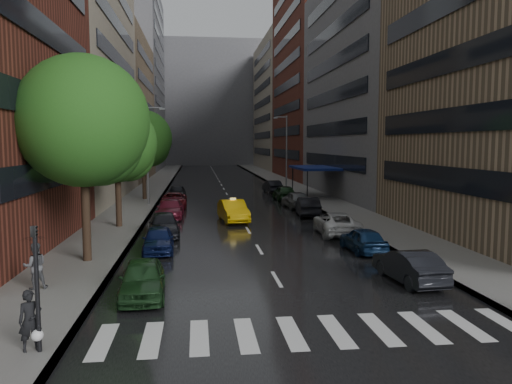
% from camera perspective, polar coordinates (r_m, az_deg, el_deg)
% --- Properties ---
extents(ground, '(220.00, 220.00, 0.00)m').
position_cam_1_polar(ground, '(17.77, 4.47, -13.36)').
color(ground, gray).
rests_on(ground, ground).
extents(road, '(14.00, 140.00, 0.01)m').
position_cam_1_polar(road, '(66.81, -3.88, 0.67)').
color(road, black).
rests_on(road, ground).
extents(sidewalk_left, '(4.00, 140.00, 0.15)m').
position_cam_1_polar(sidewalk_left, '(66.96, -11.60, 0.64)').
color(sidewalk_left, gray).
rests_on(sidewalk_left, ground).
extents(sidewalk_right, '(4.00, 140.00, 0.15)m').
position_cam_1_polar(sidewalk_right, '(67.85, 3.73, 0.81)').
color(sidewalk_right, gray).
rests_on(sidewalk_right, ground).
extents(crosswalk, '(13.15, 2.80, 0.01)m').
position_cam_1_polar(crosswalk, '(15.97, 6.65, -15.57)').
color(crosswalk, silver).
rests_on(crosswalk, ground).
extents(buildings_left, '(8.00, 108.00, 38.00)m').
position_cam_1_polar(buildings_left, '(76.85, -15.86, 13.06)').
color(buildings_left, maroon).
rests_on(buildings_left, ground).
extents(buildings_right, '(8.05, 109.10, 36.00)m').
position_cam_1_polar(buildings_right, '(76.00, 7.42, 12.59)').
color(buildings_right, '#937A5B').
rests_on(buildings_right, ground).
extents(building_far, '(40.00, 14.00, 32.00)m').
position_cam_1_polar(building_far, '(134.90, -5.40, 9.96)').
color(building_far, slate).
rests_on(building_far, ground).
extents(tree_near, '(6.21, 6.21, 9.90)m').
position_cam_1_polar(tree_near, '(24.93, -19.18, 7.63)').
color(tree_near, '#382619').
rests_on(tree_near, ground).
extents(tree_mid, '(5.29, 5.29, 8.43)m').
position_cam_1_polar(tree_mid, '(34.68, -15.60, 5.42)').
color(tree_mid, '#382619').
rests_on(tree_mid, ground).
extents(tree_far, '(5.68, 5.68, 9.05)m').
position_cam_1_polar(tree_far, '(51.18, -12.75, 5.97)').
color(tree_far, '#382619').
rests_on(tree_far, ground).
extents(taxi, '(2.23, 4.98, 1.59)m').
position_cam_1_polar(taxi, '(36.76, -2.63, -2.16)').
color(taxi, yellow).
rests_on(taxi, ground).
extents(parked_cars_left, '(2.23, 37.08, 1.53)m').
position_cam_1_polar(parked_cars_left, '(36.69, -9.96, -2.39)').
color(parked_cars_left, '#1B3B1C').
rests_on(parked_cars_left, ground).
extents(parked_cars_right, '(2.69, 42.35, 1.55)m').
position_cam_1_polar(parked_cars_right, '(39.35, 6.10, -1.77)').
color(parked_cars_right, black).
rests_on(parked_cars_right, ground).
extents(ped_bag_walker, '(0.73, 0.64, 1.67)m').
position_cam_1_polar(ped_bag_walker, '(15.22, -24.35, -13.34)').
color(ped_bag_walker, black).
rests_on(ped_bag_walker, sidewalk_left).
extents(ped_black_umbrella, '(1.06, 0.98, 2.09)m').
position_cam_1_polar(ped_black_umbrella, '(21.15, -23.98, -6.87)').
color(ped_black_umbrella, '#535458').
rests_on(ped_black_umbrella, sidewalk_left).
extents(traffic_light, '(0.18, 0.15, 3.45)m').
position_cam_1_polar(traffic_light, '(14.71, -23.79, -8.82)').
color(traffic_light, black).
rests_on(traffic_light, sidewalk_left).
extents(street_lamp_left, '(1.74, 0.22, 9.00)m').
position_cam_1_polar(street_lamp_left, '(46.69, -12.21, 4.42)').
color(street_lamp_left, gray).
rests_on(street_lamp_left, sidewalk_left).
extents(street_lamp_right, '(1.74, 0.22, 9.00)m').
position_cam_1_polar(street_lamp_right, '(62.46, 3.43, 4.81)').
color(street_lamp_right, gray).
rests_on(street_lamp_right, sidewalk_right).
extents(awning, '(4.00, 8.00, 3.12)m').
position_cam_1_polar(awning, '(52.99, 6.68, 2.74)').
color(awning, navy).
rests_on(awning, sidewalk_right).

